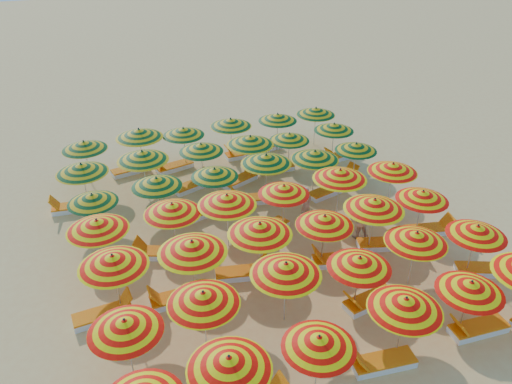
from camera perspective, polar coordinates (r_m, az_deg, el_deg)
ground at (r=18.47m, az=0.57°, el=-5.03°), size 120.00×120.00×0.00m
umbrella_1 at (r=11.64m, az=-3.09°, el=-18.92°), size 2.38×2.38×2.08m
umbrella_2 at (r=12.33m, az=7.21°, el=-16.63°), size 1.94×1.94×1.91m
umbrella_3 at (r=13.50m, az=16.72°, el=-12.15°), size 2.38×2.38×2.06m
umbrella_4 at (r=14.78m, az=23.33°, el=-9.93°), size 1.97×1.97×1.94m
umbrella_6 at (r=12.91m, az=-14.74°, el=-14.54°), size 2.12×2.12×1.99m
umbrella_7 at (r=13.20m, az=-6.05°, el=-11.93°), size 1.96×1.96×2.06m
umbrella_8 at (r=13.94m, az=3.44°, el=-8.74°), size 2.52×2.52×2.15m
umbrella_9 at (r=14.67m, az=11.74°, el=-7.88°), size 2.04×2.04×1.98m
umbrella_10 at (r=16.02m, az=17.86°, el=-4.97°), size 2.51×2.51×2.05m
umbrella_11 at (r=17.12m, az=23.95°, el=-4.06°), size 2.27×2.27×1.98m
umbrella_12 at (r=14.76m, az=-16.04°, el=-7.57°), size 2.16×2.16×2.14m
umbrella_13 at (r=14.75m, az=-7.31°, el=-6.24°), size 2.48×2.48×2.20m
umbrella_14 at (r=15.45m, az=0.44°, el=-4.21°), size 2.22×2.22×2.17m
umbrella_15 at (r=16.23m, az=7.84°, el=-3.25°), size 2.50×2.50×2.02m
umbrella_16 at (r=17.13m, az=13.37°, el=-1.38°), size 2.59×2.59×2.17m
umbrella_17 at (r=18.50m, az=18.51°, el=-0.38°), size 2.24×2.24×1.96m
umbrella_18 at (r=16.51m, az=-17.70°, el=-3.62°), size 2.51×2.51×2.10m
umbrella_19 at (r=16.85m, az=-9.55°, el=-1.87°), size 2.41×2.41×2.07m
umbrella_20 at (r=16.96m, az=-3.34°, el=-0.91°), size 2.48×2.48×2.16m
umbrella_21 at (r=17.89m, az=3.20°, el=0.27°), size 2.33×2.33×1.98m
umbrella_22 at (r=18.81m, az=9.58°, el=2.01°), size 2.70×2.70×2.17m
umbrella_23 at (r=19.96m, az=15.37°, el=2.70°), size 2.38×2.38×2.05m
umbrella_24 at (r=18.42m, az=-18.20°, el=-0.71°), size 2.36×2.36×1.88m
umbrella_25 at (r=18.68m, az=-11.31°, el=1.13°), size 1.91×1.91×2.00m
umbrella_26 at (r=19.16m, az=-4.77°, el=2.23°), size 2.27×2.27×1.94m
umbrella_27 at (r=19.71m, az=1.17°, el=3.77°), size 2.19×2.19×2.15m
umbrella_28 at (r=20.31m, az=6.75°, el=4.20°), size 2.54×2.54×2.08m
umbrella_29 at (r=21.68m, az=11.37°, el=5.06°), size 2.08×2.08×1.91m
umbrella_30 at (r=20.21m, az=-19.31°, el=2.57°), size 2.08×2.08×2.12m
umbrella_31 at (r=20.41m, az=-12.85°, el=4.07°), size 2.67×2.67×2.20m
umbrella_32 at (r=21.15m, az=-6.30°, el=5.06°), size 2.24×2.24×1.99m
umbrella_33 at (r=21.34m, az=-0.66°, el=5.92°), size 2.08×2.08×2.16m
umbrella_34 at (r=22.27m, az=3.83°, el=6.29°), size 2.34×2.34×1.90m
umbrella_35 at (r=23.44m, az=8.91°, el=7.34°), size 2.41×2.41×1.95m
umbrella_36 at (r=22.37m, az=-19.05°, el=5.07°), size 1.91×1.91×2.03m
umbrella_37 at (r=22.54m, az=-13.23°, el=6.55°), size 2.14×2.14×2.20m
umbrella_38 at (r=22.78m, az=-8.31°, el=6.84°), size 2.51×2.51×2.01m
umbrella_39 at (r=23.45m, az=-2.91°, el=7.94°), size 2.35×2.35×2.06m
umbrella_40 at (r=24.26m, az=2.49°, el=8.52°), size 2.24×2.24×1.98m
umbrella_41 at (r=25.03m, az=6.85°, el=9.15°), size 2.43×2.43×2.03m
lounger_1 at (r=14.26m, az=14.18°, el=-18.34°), size 1.79×0.79×0.69m
lounger_2 at (r=15.98m, az=23.95°, el=-14.05°), size 1.77×0.71×0.69m
lounger_4 at (r=15.89m, az=12.76°, el=-12.02°), size 1.80×0.82×0.69m
lounger_5 at (r=18.29m, az=24.61°, el=-8.03°), size 1.82×1.23×0.69m
lounger_6 at (r=15.75m, az=-16.93°, el=-13.19°), size 1.77×0.70×0.69m
lounger_7 at (r=15.81m, az=-9.06°, el=-11.84°), size 1.74×0.61×0.69m
lounger_8 at (r=16.54m, az=-1.53°, el=-9.19°), size 1.82×0.95×0.69m
lounger_9 at (r=17.28m, az=9.17°, el=-7.65°), size 1.82×0.99×0.69m
lounger_10 at (r=18.38m, az=14.31°, el=-5.73°), size 1.83×1.07×0.69m
lounger_11 at (r=19.63m, az=19.19°, el=-4.06°), size 1.82×0.95×0.69m
lounger_12 at (r=17.69m, az=-10.98°, el=-6.85°), size 1.82×1.24×0.69m
lounger_13 at (r=18.54m, az=1.36°, el=-4.31°), size 1.82×1.24×0.69m
lounger_14 at (r=19.67m, az=-6.11°, el=-2.28°), size 1.82×1.02×0.69m
lounger_15 at (r=20.41m, az=-0.51°, el=-0.81°), size 1.81×0.89×0.69m
lounger_16 at (r=21.19m, az=8.18°, el=0.11°), size 1.82×0.99×0.69m
lounger_17 at (r=22.22m, az=9.68°, el=1.47°), size 1.82×1.00×0.69m
lounger_18 at (r=21.17m, az=-20.18°, el=-1.63°), size 1.79×0.77×0.69m
lounger_19 at (r=21.59m, az=-7.20°, el=0.78°), size 1.83×1.11×0.69m
lounger_20 at (r=21.88m, az=-1.78°, el=1.44°), size 1.82×1.20×0.69m
lounger_21 at (r=22.89m, az=2.10°, el=2.80°), size 1.77×0.70×0.69m
lounger_22 at (r=24.35m, az=9.62°, el=4.12°), size 1.81×0.88×0.69m
lounger_23 at (r=23.41m, az=-14.02°, el=2.52°), size 1.81×0.89×0.69m
lounger_24 at (r=23.27m, az=-9.40°, el=2.87°), size 1.82×0.95×0.69m
lounger_25 at (r=24.18m, az=-1.60°, el=4.37°), size 1.74×0.60×0.69m
lounger_26 at (r=24.86m, az=0.93°, el=5.12°), size 1.80×0.82×0.69m
beachgoer_a at (r=19.21m, az=5.76°, el=-1.28°), size 0.59×0.51×1.35m
beachgoer_b at (r=18.38m, az=11.78°, el=-3.16°), size 0.86×0.76×1.48m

